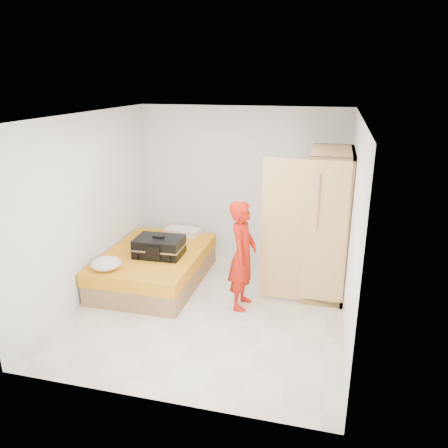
% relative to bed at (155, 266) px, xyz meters
% --- Properties ---
extents(room, '(4.00, 4.02, 2.60)m').
position_rel_bed_xyz_m(room, '(1.05, -0.49, 1.05)').
color(room, beige).
rests_on(room, ground).
extents(bed, '(1.42, 2.02, 0.50)m').
position_rel_bed_xyz_m(bed, '(0.00, 0.00, 0.00)').
color(bed, olive).
rests_on(bed, ground).
extents(wardrobe, '(1.17, 1.20, 2.10)m').
position_rel_bed_xyz_m(wardrobe, '(2.50, 0.37, 0.75)').
color(wardrobe, '#E3B36F').
rests_on(wardrobe, ground).
extents(person, '(0.39, 0.57, 1.52)m').
position_rel_bed_xyz_m(person, '(1.48, -0.42, 0.51)').
color(person, red).
rests_on(person, ground).
extents(suitcase, '(0.73, 0.56, 0.31)m').
position_rel_bed_xyz_m(suitcase, '(0.13, -0.11, 0.39)').
color(suitcase, black).
rests_on(suitcase, bed).
extents(round_cushion, '(0.42, 0.42, 0.16)m').
position_rel_bed_xyz_m(round_cushion, '(-0.40, -0.75, 0.33)').
color(round_cushion, silver).
rests_on(round_cushion, bed).
extents(pillow, '(0.63, 0.39, 0.11)m').
position_rel_bed_xyz_m(pillow, '(0.17, 0.85, 0.30)').
color(pillow, silver).
rests_on(pillow, bed).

